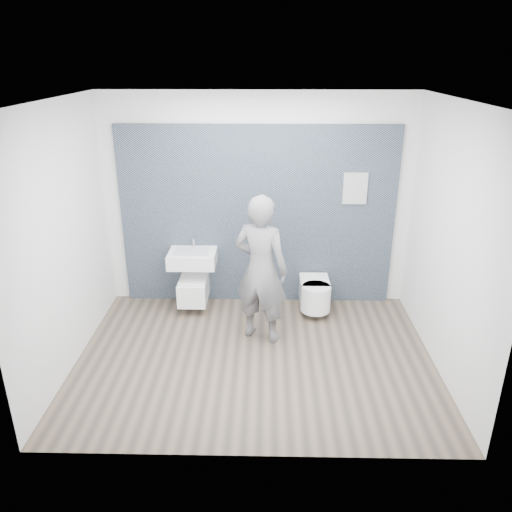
{
  "coord_description": "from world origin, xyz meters",
  "views": [
    {
      "loc": [
        0.12,
        -4.81,
        3.2
      ],
      "look_at": [
        0.0,
        0.6,
        1.0
      ],
      "focal_mm": 35.0,
      "sensor_mm": 36.0,
      "label": 1
    }
  ],
  "objects_px": {
    "toilet_square": "(194,288)",
    "visitor": "(261,269)",
    "toilet_rounded": "(315,294)",
    "washbasin": "(192,258)"
  },
  "relations": [
    {
      "from": "washbasin",
      "to": "toilet_rounded",
      "type": "distance_m",
      "value": 1.68
    },
    {
      "from": "washbasin",
      "to": "toilet_rounded",
      "type": "xyz_separation_m",
      "value": [
        1.62,
        -0.1,
        -0.46
      ]
    },
    {
      "from": "toilet_square",
      "to": "visitor",
      "type": "bearing_deg",
      "value": -38.45
    },
    {
      "from": "washbasin",
      "to": "toilet_square",
      "type": "height_order",
      "value": "washbasin"
    },
    {
      "from": "toilet_square",
      "to": "visitor",
      "type": "relative_size",
      "value": 0.38
    },
    {
      "from": "washbasin",
      "to": "visitor",
      "type": "height_order",
      "value": "visitor"
    },
    {
      "from": "toilet_square",
      "to": "visitor",
      "type": "xyz_separation_m",
      "value": [
        0.91,
        -0.72,
        0.59
      ]
    },
    {
      "from": "toilet_square",
      "to": "toilet_rounded",
      "type": "bearing_deg",
      "value": -2.35
    },
    {
      "from": "toilet_rounded",
      "to": "visitor",
      "type": "relative_size",
      "value": 0.37
    },
    {
      "from": "toilet_square",
      "to": "toilet_rounded",
      "type": "distance_m",
      "value": 1.62
    }
  ]
}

